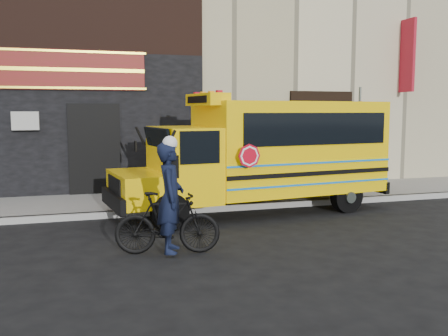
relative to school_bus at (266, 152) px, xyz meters
name	(u,v)px	position (x,y,z in m)	size (l,w,h in m)	color
ground	(269,235)	(-0.82, -2.26, -1.51)	(120.00, 120.00, 0.00)	black
curb	(231,207)	(-0.82, 0.34, -1.43)	(40.00, 0.20, 0.15)	#9A9A95
sidewalk	(215,198)	(-0.82, 1.84, -1.43)	(40.00, 3.00, 0.15)	slate
building	(169,18)	(-0.87, 8.19, 4.62)	(20.00, 10.70, 12.00)	beige
school_bus	(266,152)	(0.00, 0.00, 0.00)	(7.11, 2.97, 2.92)	black
sign_pole	(359,138)	(3.19, 0.91, 0.25)	(0.11, 0.27, 3.18)	#444C46
bicycle	(167,223)	(-3.05, -3.01, -0.95)	(0.52, 1.85, 1.11)	black
cyclist	(171,200)	(-3.00, -3.07, -0.54)	(0.71, 0.46, 1.93)	black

